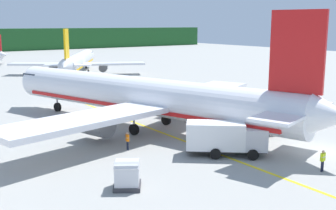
% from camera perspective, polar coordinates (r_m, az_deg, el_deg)
% --- Properties ---
extents(ground, '(240.00, 320.00, 0.20)m').
position_cam_1_polar(ground, '(76.23, -10.90, 2.61)').
color(ground, '#999993').
extents(airliner_foreground, '(34.03, 40.67, 11.90)m').
position_cam_1_polar(airliner_foreground, '(43.39, -3.33, 1.15)').
color(airliner_foreground, white).
rests_on(airliner_foreground, ground).
extents(airliner_mid_apron, '(26.28, 30.94, 9.90)m').
position_cam_1_polar(airliner_mid_apron, '(93.05, -12.12, 5.87)').
color(airliner_mid_apron, silver).
rests_on(airliner_mid_apron, ground).
extents(service_truck_fuel, '(6.49, 5.87, 2.81)m').
position_cam_1_polar(service_truck_fuel, '(35.11, 7.79, -4.36)').
color(service_truck_fuel, silver).
rests_on(service_truck_fuel, ground).
extents(service_truck_baggage, '(6.14, 3.13, 2.52)m').
position_cam_1_polar(service_truck_baggage, '(42.40, 12.65, -2.37)').
color(service_truck_baggage, '#338C3F').
rests_on(service_truck_baggage, ground).
extents(cargo_container_mid, '(2.48, 2.48, 1.98)m').
position_cam_1_polar(cargo_container_mid, '(28.34, -5.60, -9.46)').
color(cargo_container_mid, '#333338').
rests_on(cargo_container_mid, ground).
extents(crew_marshaller, '(0.33, 0.62, 1.61)m').
position_cam_1_polar(crew_marshaller, '(36.57, -5.55, -4.69)').
color(crew_marshaller, '#191E33').
rests_on(crew_marshaller, ground).
extents(crew_loader_left, '(0.31, 0.62, 1.73)m').
position_cam_1_polar(crew_loader_left, '(42.50, -13.91, -2.63)').
color(crew_loader_left, '#191E33').
rests_on(crew_loader_left, ground).
extents(crew_loader_right, '(0.62, 0.29, 1.64)m').
position_cam_1_polar(crew_loader_right, '(33.30, 20.33, -6.91)').
color(crew_loader_right, '#191E33').
rests_on(crew_loader_right, ground).
extents(apron_guide_line, '(0.30, 60.00, 0.01)m').
position_cam_1_polar(apron_guide_line, '(40.80, 0.67, -4.35)').
color(apron_guide_line, yellow).
rests_on(apron_guide_line, ground).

